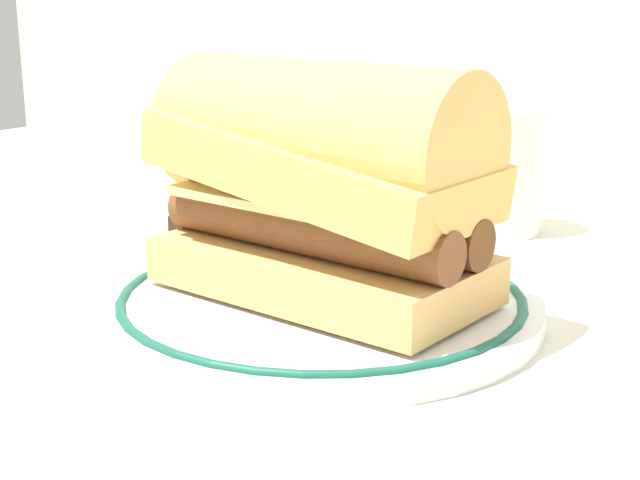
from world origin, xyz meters
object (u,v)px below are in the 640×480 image
Objects in this scene: sausage_sandwich at (320,177)px; drinking_glass at (505,180)px; plate at (320,303)px; butter_knife at (236,236)px.

sausage_sandwich reaches higher than drinking_glass.
plate is 2.69× the size of drinking_glass.
plate is 1.32× the size of sausage_sandwich.
drinking_glass is at bearing 91.31° from plate.
butter_knife is at bearing -133.15° from drinking_glass.
sausage_sandwich reaches higher than plate.
drinking_glass is at bearing 46.85° from butter_knife.
plate is at bearing -88.69° from drinking_glass.
sausage_sandwich is (-0.00, -0.00, 0.07)m from plate.
drinking_glass is (-0.01, 0.23, -0.04)m from sausage_sandwich.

